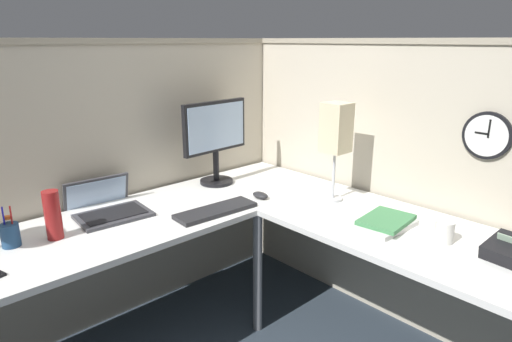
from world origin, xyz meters
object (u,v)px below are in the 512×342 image
book_stack (384,222)px  desk_lamp_paper (336,131)px  laptop (106,207)px  wall_clock (487,135)px  monitor (216,136)px  thermos_flask (53,215)px  pen_cup (10,235)px  coffee_mug (444,232)px  computer_mouse (260,195)px  keyboard (216,211)px

book_stack → desk_lamp_paper: desk_lamp_paper is taller
laptop → wall_clock: bearing=-46.8°
monitor → thermos_flask: size_ratio=2.27×
pen_cup → book_stack: 1.65m
pen_cup → thermos_flask: 0.18m
laptop → thermos_flask: thermos_flask is taller
monitor → desk_lamp_paper: desk_lamp_paper is taller
thermos_flask → coffee_mug: 1.70m
laptop → computer_mouse: 0.81m
coffee_mug → laptop: bearing=124.4°
pen_cup → thermos_flask: bearing=-16.1°
pen_cup → coffee_mug: pen_cup is taller
keyboard → thermos_flask: bearing=164.2°
laptop → computer_mouse: laptop is taller
laptop → pen_cup: pen_cup is taller
keyboard → wall_clock: wall_clock is taller
monitor → keyboard: bearing=-128.5°
monitor → thermos_flask: 1.03m
monitor → desk_lamp_paper: size_ratio=0.94×
desk_lamp_paper → thermos_flask: bearing=157.8°
book_stack → thermos_flask: bearing=141.9°
thermos_flask → keyboard: bearing=-19.1°
pen_cup → wall_clock: 2.15m
thermos_flask → book_stack: thermos_flask is taller
monitor → coffee_mug: bearing=-80.7°
monitor → book_stack: 1.10m
laptop → wall_clock: 1.87m
computer_mouse → keyboard: bearing=-179.7°
computer_mouse → desk_lamp_paper: (0.28, -0.29, 0.37)m
pen_cup → desk_lamp_paper: size_ratio=0.34×
thermos_flask → desk_lamp_paper: size_ratio=0.42×
desk_lamp_paper → keyboard: bearing=154.2°
keyboard → wall_clock: size_ratio=1.95×
pen_cup → thermos_flask: thermos_flask is taller
computer_mouse → desk_lamp_paper: bearing=-46.0°
desk_lamp_paper → wall_clock: bearing=-67.8°
wall_clock → thermos_flask: bearing=142.8°
book_stack → wall_clock: size_ratio=1.35×
laptop → desk_lamp_paper: (0.99, -0.68, 0.36)m
pen_cup → book_stack: pen_cup is taller
laptop → coffee_mug: bearing=-55.6°
desk_lamp_paper → monitor: bearing=113.4°
computer_mouse → coffee_mug: coffee_mug is taller
laptop → wall_clock: size_ratio=1.84×
pen_cup → book_stack: bearing=-35.8°
monitor → coffee_mug: (0.21, -1.32, -0.25)m
computer_mouse → book_stack: bearing=-76.9°
monitor → laptop: 0.75m
computer_mouse → book_stack: size_ratio=0.35×
laptop → desk_lamp_paper: 1.25m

